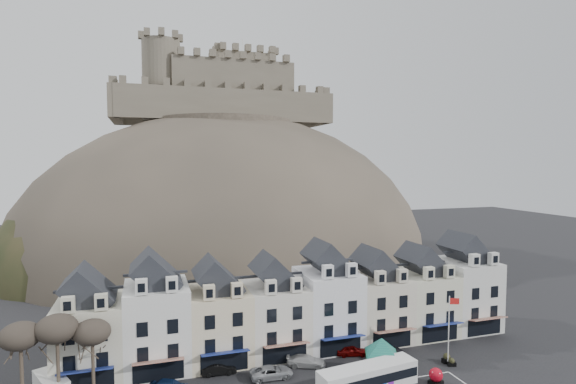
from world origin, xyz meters
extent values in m
cube|color=beige|center=(-23.80, 16.00, 4.00)|extent=(6.80, 8.00, 8.00)
cube|color=#212329|center=(-23.80, 16.00, 9.20)|extent=(6.80, 5.76, 2.80)
cube|color=beige|center=(-25.30, 12.40, 8.90)|extent=(1.20, 0.80, 1.60)
cube|color=beige|center=(-22.30, 12.40, 8.90)|extent=(1.20, 0.80, 1.60)
cube|color=black|center=(-23.80, 11.97, 1.30)|extent=(5.10, 0.06, 2.20)
cube|color=navy|center=(-23.80, 11.30, 2.60)|extent=(5.10, 1.29, 0.43)
cube|color=white|center=(-17.00, 16.00, 4.60)|extent=(6.80, 8.00, 9.20)
cube|color=#212329|center=(-17.00, 16.00, 10.40)|extent=(6.80, 5.76, 2.80)
cube|color=white|center=(-18.50, 12.40, 10.10)|extent=(1.20, 0.80, 1.60)
cube|color=white|center=(-15.50, 12.40, 10.10)|extent=(1.20, 0.80, 1.60)
cube|color=black|center=(-17.00, 11.97, 1.30)|extent=(5.10, 0.06, 2.20)
cube|color=maroon|center=(-17.00, 11.30, 2.60)|extent=(5.10, 1.29, 0.43)
cube|color=beige|center=(-10.20, 16.00, 4.00)|extent=(6.80, 8.00, 8.00)
cube|color=#212329|center=(-10.20, 16.00, 9.20)|extent=(6.80, 5.76, 2.80)
cube|color=beige|center=(-11.70, 12.40, 8.90)|extent=(1.20, 0.80, 1.60)
cube|color=beige|center=(-8.70, 12.40, 8.90)|extent=(1.20, 0.80, 1.60)
cube|color=black|center=(-10.20, 11.97, 1.30)|extent=(5.10, 0.06, 2.20)
cube|color=navy|center=(-10.20, 11.30, 2.60)|extent=(5.10, 1.29, 0.43)
cube|color=silver|center=(-3.40, 16.00, 4.00)|extent=(6.80, 8.00, 8.00)
cube|color=#212329|center=(-3.40, 16.00, 9.20)|extent=(6.80, 5.76, 2.80)
cube|color=silver|center=(-4.90, 12.40, 8.90)|extent=(1.20, 0.80, 1.60)
cube|color=silver|center=(-1.90, 12.40, 8.90)|extent=(1.20, 0.80, 1.60)
cube|color=black|center=(-3.40, 11.97, 1.30)|extent=(5.10, 0.06, 2.20)
cube|color=maroon|center=(-3.40, 11.30, 2.60)|extent=(5.10, 1.29, 0.43)
cube|color=white|center=(3.40, 16.00, 4.60)|extent=(6.80, 8.00, 9.20)
cube|color=#212329|center=(3.40, 16.00, 10.40)|extent=(6.80, 5.76, 2.80)
cube|color=white|center=(1.90, 12.40, 10.10)|extent=(1.20, 0.80, 1.60)
cube|color=white|center=(4.90, 12.40, 10.10)|extent=(1.20, 0.80, 1.60)
cube|color=black|center=(3.40, 11.97, 1.30)|extent=(5.10, 0.06, 2.20)
cube|color=navy|center=(3.40, 11.30, 2.60)|extent=(5.10, 1.29, 0.43)
cube|color=beige|center=(10.20, 16.00, 4.00)|extent=(6.80, 8.00, 8.00)
cube|color=#212329|center=(10.20, 16.00, 9.20)|extent=(6.80, 5.76, 2.80)
cube|color=beige|center=(8.70, 12.40, 8.90)|extent=(1.20, 0.80, 1.60)
cube|color=beige|center=(11.70, 12.40, 8.90)|extent=(1.20, 0.80, 1.60)
cube|color=black|center=(10.20, 11.97, 1.30)|extent=(5.10, 0.06, 2.20)
cube|color=maroon|center=(10.20, 11.30, 2.60)|extent=(5.10, 1.29, 0.43)
cube|color=beige|center=(17.00, 16.00, 4.00)|extent=(6.80, 8.00, 8.00)
cube|color=#212329|center=(17.00, 16.00, 9.20)|extent=(6.80, 5.76, 2.80)
cube|color=beige|center=(15.50, 12.40, 8.90)|extent=(1.20, 0.80, 1.60)
cube|color=beige|center=(18.50, 12.40, 8.90)|extent=(1.20, 0.80, 1.60)
cube|color=black|center=(17.00, 11.97, 1.30)|extent=(5.10, 0.06, 2.20)
cube|color=navy|center=(17.00, 11.30, 2.60)|extent=(5.10, 1.29, 0.43)
cube|color=silver|center=(23.80, 16.00, 4.60)|extent=(6.80, 8.00, 9.20)
cube|color=#212329|center=(23.80, 16.00, 10.40)|extent=(6.80, 5.76, 2.80)
cube|color=silver|center=(22.30, 12.40, 10.10)|extent=(1.20, 0.80, 1.60)
cube|color=silver|center=(25.30, 12.40, 10.10)|extent=(1.20, 0.80, 1.60)
cube|color=black|center=(23.80, 11.97, 1.30)|extent=(5.10, 0.06, 2.20)
cube|color=maroon|center=(23.80, 11.30, 2.60)|extent=(5.10, 1.29, 0.43)
ellipsoid|color=#3E3830|center=(0.00, 70.00, 0.00)|extent=(96.00, 76.00, 68.00)
ellipsoid|color=#252F17|center=(-22.00, 64.00, 0.00)|extent=(52.00, 44.00, 42.00)
ellipsoid|color=#3E3830|center=(24.00, 74.00, 0.00)|extent=(56.00, 48.00, 46.00)
ellipsoid|color=#252F17|center=(-4.00, 56.00, 0.00)|extent=(40.00, 28.00, 28.00)
ellipsoid|color=#3E3830|center=(10.00, 58.00, 0.00)|extent=(36.00, 28.00, 24.00)
cylinder|color=#3E3830|center=(0.00, 70.00, 31.00)|extent=(30.00, 30.00, 3.00)
cube|color=#5F5748|center=(0.00, 66.00, 35.50)|extent=(48.00, 2.20, 7.00)
cube|color=#5F5748|center=(0.00, 86.00, 35.50)|extent=(48.00, 2.20, 7.00)
cube|color=#5F5748|center=(-24.00, 76.00, 35.50)|extent=(2.20, 22.00, 7.00)
cube|color=#5F5748|center=(24.00, 76.00, 35.50)|extent=(2.20, 22.00, 7.00)
cube|color=#5F5748|center=(2.00, 76.00, 41.00)|extent=(28.00, 18.00, 10.00)
cube|color=#5F5748|center=(6.00, 78.00, 42.50)|extent=(14.00, 12.00, 13.00)
cylinder|color=#5F5748|center=(-14.00, 72.00, 41.00)|extent=(8.40, 8.40, 18.00)
cylinder|color=silver|center=(6.00, 78.00, 51.50)|extent=(0.16, 0.16, 5.00)
cylinder|color=#342A21|center=(-29.00, 10.50, 2.87)|extent=(0.32, 0.32, 5.74)
ellipsoid|color=#383028|center=(-29.00, 10.50, 6.97)|extent=(3.61, 3.61, 2.54)
cylinder|color=#342A21|center=(-26.00, 10.50, 3.01)|extent=(0.32, 0.32, 6.02)
ellipsoid|color=#383028|center=(-26.00, 10.50, 7.31)|extent=(3.78, 3.78, 2.67)
cylinder|color=#342A21|center=(-23.00, 10.50, 2.73)|extent=(0.32, 0.32, 5.46)
ellipsoid|color=#383028|center=(-23.00, 10.50, 6.63)|extent=(3.43, 3.43, 2.42)
cube|color=silver|center=(2.47, 3.48, 1.71)|extent=(10.60, 3.66, 2.38)
cube|color=black|center=(2.47, 3.48, 1.84)|extent=(10.40, 3.70, 0.90)
cube|color=silver|center=(2.47, 3.48, 2.78)|extent=(10.38, 3.54, 0.24)
cube|color=orange|center=(7.57, 4.13, 2.62)|extent=(0.20, 1.13, 0.26)
cylinder|color=black|center=(5.42, 4.94, 0.42)|extent=(0.94, 0.41, 0.91)
cube|color=#10311B|center=(4.80, 8.00, 1.21)|extent=(0.20, 0.20, 2.42)
cube|color=#10311B|center=(7.28, 6.89, 1.21)|extent=(0.20, 0.20, 2.42)
cube|color=#10311B|center=(3.69, 5.51, 1.21)|extent=(0.20, 0.20, 2.42)
cube|color=#10311B|center=(6.18, 4.41, 1.21)|extent=(0.20, 0.20, 2.42)
cube|color=#10311B|center=(5.49, 6.20, 2.42)|extent=(4.39, 4.39, 0.12)
cone|color=#155E56|center=(5.49, 6.20, 3.33)|extent=(6.10, 6.10, 1.81)
cube|color=black|center=(10.00, 3.08, 0.22)|extent=(1.52, 1.52, 0.45)
sphere|color=#B40A1B|center=(10.00, 3.08, 1.03)|extent=(1.39, 1.39, 1.39)
cylinder|color=silver|center=(14.00, 6.41, 3.95)|extent=(0.12, 0.12, 7.89)
cube|color=red|center=(14.51, 6.23, 7.30)|extent=(1.03, 0.39, 0.69)
cube|color=black|center=(-26.93, 12.00, 1.55)|extent=(1.88, 0.93, 0.96)
cube|color=black|center=(14.28, 7.00, 0.27)|extent=(1.17, 0.71, 0.55)
sphere|color=#252F17|center=(14.28, 7.00, 0.71)|extent=(0.77, 0.77, 0.77)
cube|color=black|center=(14.26, 6.10, 0.23)|extent=(1.00, 0.68, 0.46)
sphere|color=#252F17|center=(14.26, 6.10, 0.59)|extent=(0.64, 0.64, 0.64)
imported|color=black|center=(-10.80, 12.00, 0.61)|extent=(3.76, 1.49, 1.22)
imported|color=#999BA0|center=(-5.65, 9.50, 0.64)|extent=(4.57, 2.23, 1.28)
imported|color=#B9B9B9|center=(-1.25, 10.91, 0.63)|extent=(4.68, 3.34, 1.26)
imported|color=#550504|center=(4.80, 12.00, 0.63)|extent=(3.92, 2.30, 1.25)
imported|color=black|center=(8.57, 10.17, 0.65)|extent=(4.04, 1.66, 1.30)
camera|label=1|loc=(-17.85, -34.68, 22.74)|focal=28.00mm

